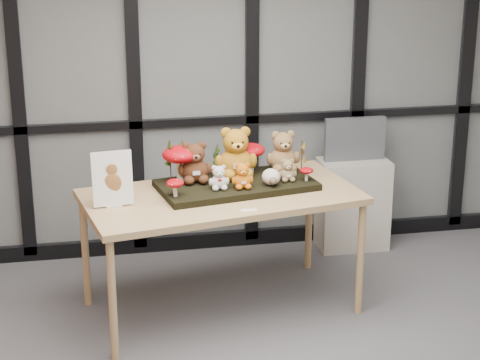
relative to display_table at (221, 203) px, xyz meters
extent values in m
plane|color=#B4B1AA|center=(-0.03, 1.12, 0.62)|extent=(5.00, 0.00, 5.00)
cube|color=#2D383F|center=(-0.03, 1.09, 0.62)|extent=(4.90, 0.02, 2.70)
cube|color=black|center=(-0.03, 1.09, -0.72)|extent=(4.90, 0.06, 0.12)
cube|color=black|center=(-0.03, 1.09, 0.27)|extent=(4.90, 0.06, 0.06)
cube|color=black|center=(-1.33, 1.09, 0.62)|extent=(0.10, 0.06, 2.70)
cube|color=black|center=(-0.48, 1.09, 0.62)|extent=(0.10, 0.06, 2.70)
cube|color=black|center=(0.42, 1.09, 0.62)|extent=(0.10, 0.06, 2.70)
cube|color=black|center=(1.27, 1.09, 0.62)|extent=(0.10, 0.06, 2.70)
cube|color=black|center=(2.17, 1.09, 0.62)|extent=(0.10, 0.06, 2.70)
cube|color=tan|center=(0.00, 0.00, 0.04)|extent=(1.92, 1.21, 0.04)
cylinder|color=tan|center=(-0.76, -0.55, -0.38)|extent=(0.05, 0.05, 0.79)
cylinder|color=tan|center=(-0.90, 0.23, -0.38)|extent=(0.05, 0.05, 0.79)
cylinder|color=tan|center=(0.90, -0.23, -0.38)|extent=(0.05, 0.05, 0.79)
cylinder|color=tan|center=(0.76, 0.55, -0.38)|extent=(0.05, 0.05, 0.79)
cube|color=black|center=(0.12, 0.09, 0.09)|extent=(1.11, 0.70, 0.04)
cube|color=silver|center=(-0.71, -0.11, 0.07)|extent=(0.11, 0.07, 0.01)
cube|color=white|center=(-0.71, -0.11, 0.25)|extent=(0.26, 0.07, 0.35)
ellipsoid|color=brown|center=(-0.71, -0.12, 0.22)|extent=(0.11, 0.01, 0.13)
ellipsoid|color=brown|center=(-0.71, -0.12, 0.31)|extent=(0.07, 0.01, 0.07)
cube|color=white|center=(0.12, -0.34, 0.07)|extent=(0.10, 0.03, 0.00)
cube|color=#B1AA9E|center=(1.21, 0.89, -0.41)|extent=(0.54, 0.32, 0.73)
cube|color=#505258|center=(1.21, 0.91, 0.12)|extent=(0.48, 0.05, 0.34)
cube|color=black|center=(1.21, 0.88, 0.12)|extent=(0.42, 0.00, 0.28)
camera|label=1|loc=(-0.87, -5.32, 1.98)|focal=65.00mm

